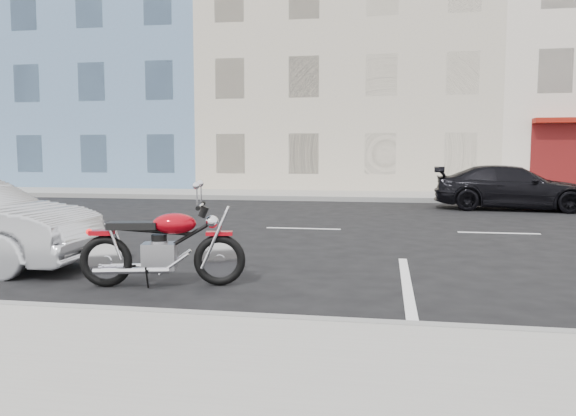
{
  "coord_description": "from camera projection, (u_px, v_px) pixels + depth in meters",
  "views": [
    {
      "loc": [
        -0.28,
        -11.81,
        1.61
      ],
      "look_at": [
        -1.7,
        -3.65,
        0.8
      ],
      "focal_mm": 35.0,
      "sensor_mm": 36.0,
      "label": 1
    }
  ],
  "objects": [
    {
      "name": "bldg_cream",
      "position": [
        352.0,
        69.0,
        27.46
      ],
      "size": [
        12.0,
        12.0,
        11.5
      ],
      "primitive_type": "cube",
      "color": "#BCB09B",
      "rests_on": "ground"
    },
    {
      "name": "ground",
      "position": [
        398.0,
        231.0,
        11.69
      ],
      "size": [
        120.0,
        120.0,
        0.0
      ],
      "primitive_type": "plane",
      "color": "black",
      "rests_on": "ground"
    },
    {
      "name": "motorcycle",
      "position": [
        222.0,
        249.0,
        6.81
      ],
      "size": [
        1.96,
        0.77,
        1.0
      ],
      "rotation": [
        0.0,
        0.0,
        0.23
      ],
      "color": "black",
      "rests_on": "ground"
    },
    {
      "name": "sidewalk_far",
      "position": [
        258.0,
        194.0,
        21.07
      ],
      "size": [
        80.0,
        3.4,
        0.15
      ],
      "primitive_type": "cube",
      "color": "gray",
      "rests_on": "ground"
    },
    {
      "name": "curb_far",
      "position": [
        247.0,
        198.0,
        19.4
      ],
      "size": [
        80.0,
        0.12,
        0.16
      ],
      "primitive_type": "cube",
      "color": "gray",
      "rests_on": "ground"
    },
    {
      "name": "car_far",
      "position": [
        513.0,
        188.0,
        16.06
      ],
      "size": [
        4.53,
        2.22,
        1.27
      ],
      "primitive_type": "imported",
      "rotation": [
        0.0,
        0.0,
        1.47
      ],
      "color": "black",
      "rests_on": "ground"
    },
    {
      "name": "bldg_blue",
      "position": [
        123.0,
        60.0,
        29.43
      ],
      "size": [
        12.0,
        12.0,
        13.0
      ],
      "primitive_type": "cube",
      "color": "slate",
      "rests_on": "ground"
    }
  ]
}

